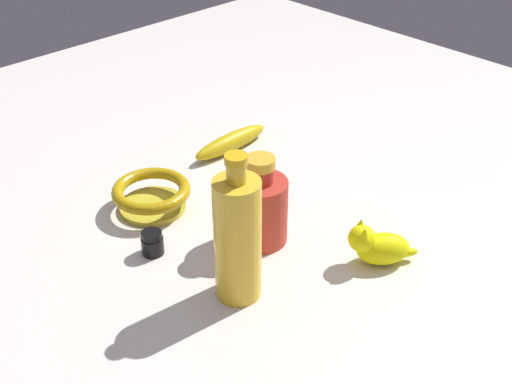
# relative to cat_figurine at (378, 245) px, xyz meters

# --- Properties ---
(ground) EXTENTS (2.00, 2.00, 0.00)m
(ground) POSITION_rel_cat_figurine_xyz_m (0.23, 0.06, -0.04)
(ground) COLOR silver
(cat_figurine) EXTENTS (0.10, 0.11, 0.08)m
(cat_figurine) POSITION_rel_cat_figurine_xyz_m (0.00, 0.00, 0.00)
(cat_figurine) COLOR #F3ED0A
(cat_figurine) RESTS_ON ground
(bottle_tall) EXTENTS (0.07, 0.07, 0.25)m
(bottle_tall) POSITION_rel_cat_figurine_xyz_m (0.10, 0.22, 0.07)
(bottle_tall) COLOR yellow
(bottle_tall) RESTS_ON ground
(banana) EXTENTS (0.04, 0.20, 0.04)m
(banana) POSITION_rel_cat_figurine_xyz_m (0.45, -0.08, -0.02)
(banana) COLOR gold
(banana) RESTS_ON ground
(bowl) EXTENTS (0.15, 0.15, 0.05)m
(bowl) POSITION_rel_cat_figurine_xyz_m (0.39, 0.17, -0.00)
(bowl) COLOR gold
(bowl) RESTS_ON ground
(bottle_short) EXTENTS (0.10, 0.10, 0.16)m
(bottle_short) POSITION_rel_cat_figurine_xyz_m (0.18, 0.09, 0.03)
(bottle_short) COLOR #B33223
(bottle_short) RESTS_ON ground
(nail_polish_jar) EXTENTS (0.04, 0.04, 0.04)m
(nail_polish_jar) POSITION_rel_cat_figurine_xyz_m (0.28, 0.25, -0.01)
(nail_polish_jar) COLOR black
(nail_polish_jar) RESTS_ON ground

